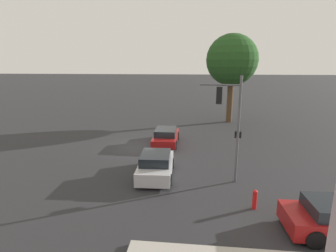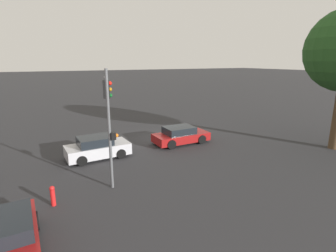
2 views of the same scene
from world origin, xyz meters
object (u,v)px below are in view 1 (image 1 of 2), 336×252
Objects in this scene: street_tree at (232,60)px; fire_hydrant at (255,199)px; crossing_car_1 at (166,136)px; crossing_car_0 at (156,165)px; traffic_signal at (230,114)px.

street_tree reaches higher than fire_hydrant.
crossing_car_1 is 10.67m from fire_hydrant.
crossing_car_1 is at bearing -1.14° from crossing_car_0.
street_tree is 16.03m from traffic_signal.
traffic_signal reaches higher than fire_hydrant.
crossing_car_0 is at bearing -179.00° from crossing_car_1.
traffic_signal reaches higher than crossing_car_1.
street_tree reaches higher than crossing_car_0.
crossing_car_1 reaches higher than fire_hydrant.
crossing_car_0 is 4.39× the size of fire_hydrant.
crossing_car_0 is at bearing -121.81° from fire_hydrant.
street_tree is at bearing -34.02° from crossing_car_1.
crossing_car_1 is at bearing -151.59° from fire_hydrant.
traffic_signal is (15.62, -1.98, -2.98)m from street_tree.
traffic_signal is 4.48m from fire_hydrant.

